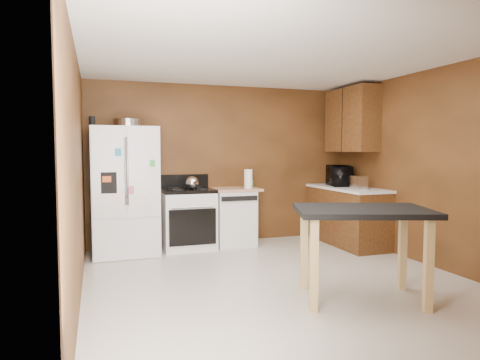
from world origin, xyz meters
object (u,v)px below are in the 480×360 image
refrigerator (125,191)px  island (362,222)px  kettle (192,183)px  pen_cup (92,121)px  dishwasher (233,216)px  gas_range (188,218)px  microwave (339,177)px  paper_towel (248,179)px  green_canister (250,184)px  roasting_pan (129,123)px

refrigerator → island: (2.08, -2.66, -0.13)m
island → kettle: bearing=113.3°
pen_cup → refrigerator: size_ratio=0.07×
refrigerator → dishwasher: (1.63, 0.08, -0.45)m
pen_cup → gas_range: (1.33, 0.16, -1.40)m
microwave → pen_cup: bearing=103.6°
kettle → pen_cup: bearing=-177.8°
dishwasher → pen_cup: bearing=-174.9°
refrigerator → island: size_ratio=1.22×
kettle → paper_towel: (0.87, -0.02, 0.04)m
dishwasher → island: size_ratio=0.60×
paper_towel → pen_cup: bearing=-179.2°
dishwasher → island: 2.80m
refrigerator → gas_range: size_ratio=1.64×
paper_towel → gas_range: paper_towel is taller
paper_towel → kettle: bearing=178.7°
pen_cup → green_canister: (2.35, 0.24, -0.92)m
roasting_pan → paper_towel: 1.94m
roasting_pan → refrigerator: bearing=-162.5°
green_canister → microwave: size_ratio=0.21×
pen_cup → microwave: (3.77, -0.07, -0.81)m
refrigerator → island: bearing=-52.0°
roasting_pan → pen_cup: (-0.49, -0.12, 0.01)m
green_canister → refrigerator: size_ratio=0.06×
roasting_pan → gas_range: size_ratio=0.40×
roasting_pan → kettle: (0.88, -0.07, -0.86)m
roasting_pan → green_canister: roasting_pan is taller
kettle → paper_towel: 0.87m
dishwasher → microwave: bearing=-8.3°
gas_range → dishwasher: gas_range is taller
gas_range → island: bearing=-66.8°
island → paper_towel: bearing=95.6°
refrigerator → microwave: bearing=-2.8°
refrigerator → green_canister: bearing=4.3°
kettle → refrigerator: bearing=177.3°
pen_cup → refrigerator: 1.05m
microwave → paper_towel: bearing=100.9°
green_canister → island: size_ratio=0.08×
pen_cup → gas_range: pen_cup is taller
refrigerator → gas_range: refrigerator is taller
roasting_pan → pen_cup: size_ratio=3.39×
pen_cup → kettle: pen_cup is taller
gas_range → dishwasher: (0.72, 0.02, -0.01)m
paper_towel → green_canister: bearing=62.7°
paper_towel → refrigerator: size_ratio=0.16×
roasting_pan → green_canister: size_ratio=3.86×
green_canister → island: bearing=-87.0°
roasting_pan → green_canister: 2.07m
paper_towel → dishwasher: size_ratio=0.33×
kettle → gas_range: size_ratio=0.18×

